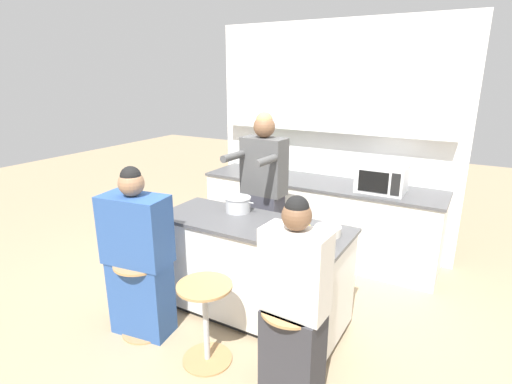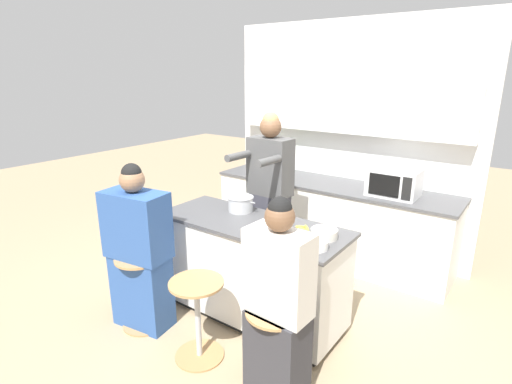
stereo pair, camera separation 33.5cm
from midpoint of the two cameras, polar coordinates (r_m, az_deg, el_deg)
ground_plane at (r=3.80m, az=2.03°, el=-17.17°), size 16.00×16.00×0.00m
wall_back at (r=4.85m, az=14.81°, el=9.36°), size 3.00×0.22×2.70m
back_counter at (r=4.81m, az=12.39°, el=-3.98°), size 2.79×0.69×0.90m
kitchen_island at (r=3.57m, az=2.11°, el=-11.05°), size 1.69×0.66×0.90m
bar_stool_leftmost at (r=3.57m, az=-13.37°, el=-12.95°), size 0.41×0.41×0.65m
bar_stool_center at (r=3.14m, az=-5.19°, el=-17.02°), size 0.41×0.41×0.65m
bar_stool_rightmost at (r=2.85m, az=6.44°, el=-21.03°), size 0.41×0.41×0.65m
person_cooking at (r=3.98m, az=4.35°, el=-1.49°), size 0.46×0.55×1.76m
person_wrapped_blanket at (r=3.45m, az=-13.74°, el=-8.55°), size 0.57×0.36×1.44m
person_seated_near at (r=2.68m, az=6.92°, el=-16.80°), size 0.44×0.28×1.42m
cooking_pot at (r=3.62m, az=0.43°, el=-1.74°), size 0.32×0.24×0.14m
fruit_bowl at (r=2.94m, az=11.82°, el=-7.39°), size 0.18×0.18×0.06m
mixing_bowl_steel at (r=3.13m, az=12.78°, el=-5.87°), size 0.21×0.21×0.07m
coffee_cup_near at (r=3.10m, az=6.11°, el=-5.55°), size 0.12×0.08×0.09m
banana_bunch at (r=3.24m, az=9.73°, el=-5.17°), size 0.14×0.10×0.05m
microwave at (r=4.38m, az=21.23°, el=1.30°), size 0.49×0.37×0.29m
potted_plant at (r=4.93m, az=5.60°, el=4.33°), size 0.22×0.22×0.29m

